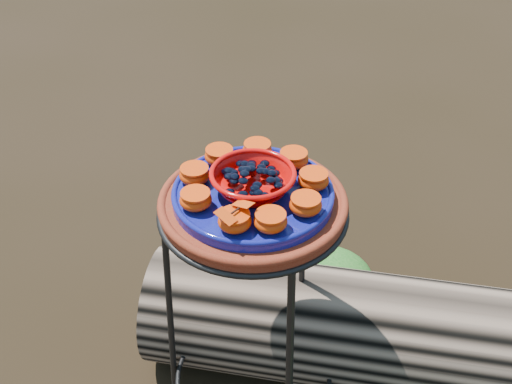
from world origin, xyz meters
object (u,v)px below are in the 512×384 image
Objects in this scene: plant_stand at (253,323)px; red_bowl at (253,181)px; terracotta_saucer at (253,205)px; driftwood_log at (474,347)px; cobalt_plate at (253,195)px.

red_bowl is (0.00, 0.00, 0.43)m from plant_stand.
terracotta_saucer is 0.81m from driftwood_log.
cobalt_plate is (0.00, 0.00, 0.39)m from plant_stand.
plant_stand is at bearing 0.00° from red_bowl.
plant_stand is 0.39m from cobalt_plate.
plant_stand is 0.63m from driftwood_log.
terracotta_saucer is 1.17× the size of cobalt_plate.
cobalt_plate is at bearing 0.00° from plant_stand.
terracotta_saucer is 0.22× the size of driftwood_log.
terracotta_saucer reaches higher than driftwood_log.
terracotta_saucer is 0.06m from red_bowl.
plant_stand is 4.21× the size of red_bowl.
terracotta_saucer is 0.03m from cobalt_plate.
driftwood_log is at bearing 45.12° from terracotta_saucer.
driftwood_log is (0.42, 0.42, -0.18)m from plant_stand.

